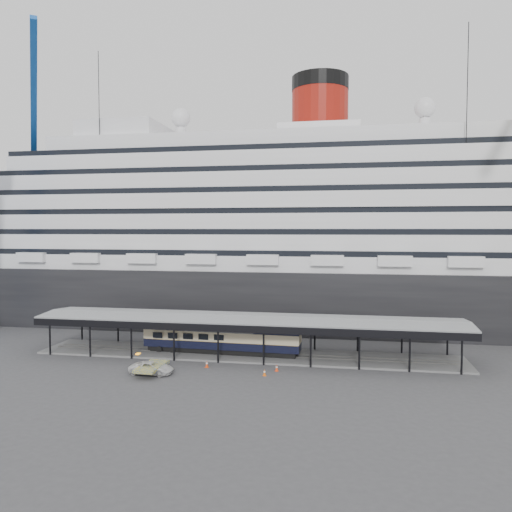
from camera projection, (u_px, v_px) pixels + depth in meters
The scene contains 8 objects.
ground at pixel (239, 366), 61.08m from camera, with size 200.00×200.00×0.00m, color #3A3A3D.
cruise_ship at pixel (276, 221), 91.57m from camera, with size 130.00×30.00×43.90m.
platform_canopy at pixel (247, 338), 65.87m from camera, with size 56.00×9.18×5.30m.
port_truck at pixel (152, 368), 57.56m from camera, with size 2.34×5.07×1.41m, color silver.
pullman_carriage at pixel (221, 336), 66.47m from camera, with size 21.24×3.59×20.77m.
traffic_cone_left at pixel (207, 364), 60.35m from camera, with size 0.54×0.54×0.82m.
traffic_cone_mid at pixel (277, 368), 58.75m from camera, with size 0.52×0.52×0.79m.
traffic_cone_right at pixel (264, 372), 56.86m from camera, with size 0.40×0.40×0.77m.
Camera 1 is at (12.66, -58.98, 16.65)m, focal length 35.00 mm.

